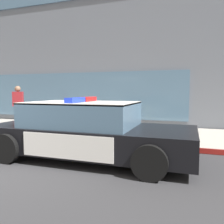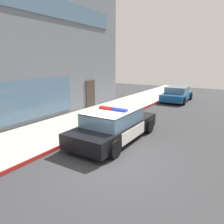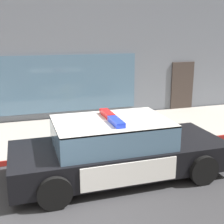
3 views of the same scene
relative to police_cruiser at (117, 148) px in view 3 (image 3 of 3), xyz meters
name	(u,v)px [view 3 (image 3 of 3)]	position (x,y,z in m)	size (l,w,h in m)	color
ground	(30,214)	(-2.06, -1.02, -0.68)	(48.00, 48.00, 0.00)	#303033
sidewalk	(23,139)	(-2.06, 3.07, -0.61)	(48.00, 3.45, 0.15)	#A39E93
curb_red_paint	(25,161)	(-2.06, 1.32, -0.61)	(28.80, 0.04, 0.14)	maroon
storefront_building	(35,10)	(-0.95, 10.77, 3.74)	(18.08, 11.95, 8.85)	slate
police_cruiser	(117,148)	(0.00, 0.00, 0.00)	(4.95, 2.16, 1.49)	black
fire_hydrant	(102,133)	(0.10, 1.70, -0.18)	(0.34, 0.39, 0.73)	gold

